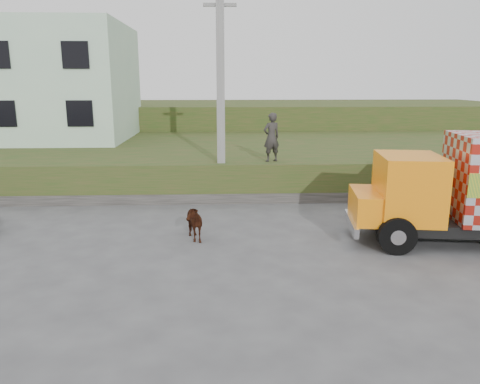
{
  "coord_description": "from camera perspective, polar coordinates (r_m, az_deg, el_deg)",
  "views": [
    {
      "loc": [
        -1.05,
        -13.16,
        4.54
      ],
      "look_at": [
        -0.46,
        0.5,
        1.3
      ],
      "focal_mm": 35.0,
      "sensor_mm": 36.0,
      "label": 1
    }
  ],
  "objects": [
    {
      "name": "ground",
      "position": [
        13.96,
        1.97,
        -5.66
      ],
      "size": [
        120.0,
        120.0,
        0.0
      ],
      "primitive_type": "plane",
      "color": "#474749",
      "rests_on": "ground"
    },
    {
      "name": "pedestrian",
      "position": [
        18.19,
        3.86,
        6.67
      ],
      "size": [
        0.81,
        0.68,
        1.88
      ],
      "primitive_type": "imported",
      "rotation": [
        0.0,
        0.0,
        3.55
      ],
      "color": "#2E2C28",
      "rests_on": "embankment"
    },
    {
      "name": "retaining_strip",
      "position": [
        17.92,
        -5.45,
        -0.75
      ],
      "size": [
        16.0,
        0.5,
        0.4
      ],
      "primitive_type": "cube",
      "color": "#595651",
      "rests_on": "ground"
    },
    {
      "name": "embankment_far",
      "position": [
        35.3,
        -0.77,
        8.38
      ],
      "size": [
        40.0,
        12.0,
        3.0
      ],
      "primitive_type": "cube",
      "color": "#284A18",
      "rests_on": "ground"
    },
    {
      "name": "embankment",
      "position": [
        23.49,
        0.11,
        4.04
      ],
      "size": [
        40.0,
        12.0,
        1.5
      ],
      "primitive_type": "cube",
      "color": "#284A18",
      "rests_on": "ground"
    },
    {
      "name": "building",
      "position": [
        27.99,
        -23.87,
        12.14
      ],
      "size": [
        10.0,
        8.0,
        6.0
      ],
      "primitive_type": "cube",
      "color": "#BCDCBB",
      "rests_on": "embankment"
    },
    {
      "name": "utility_pole",
      "position": [
        17.76,
        -2.37,
        11.82
      ],
      "size": [
        1.2,
        0.3,
        8.0
      ],
      "color": "gray",
      "rests_on": "ground"
    },
    {
      "name": "cow",
      "position": [
        13.78,
        -5.99,
        -3.57
      ],
      "size": [
        0.98,
        1.42,
        1.1
      ],
      "primitive_type": "imported",
      "rotation": [
        0.0,
        0.0,
        0.33
      ],
      "color": "black",
      "rests_on": "ground"
    }
  ]
}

